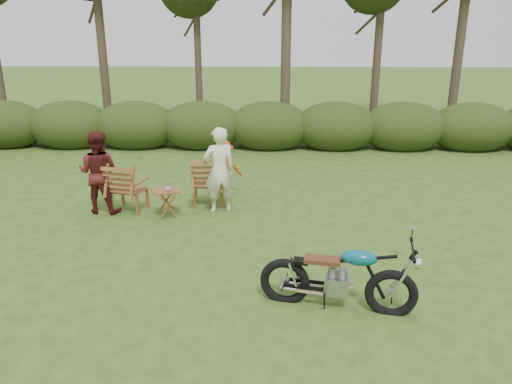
{
  "coord_description": "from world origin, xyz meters",
  "views": [
    {
      "loc": [
        0.02,
        -5.75,
        3.51
      ],
      "look_at": [
        -0.19,
        2.04,
        0.9
      ],
      "focal_mm": 35.0,
      "sensor_mm": 36.0,
      "label": 1
    }
  ],
  "objects_px": {
    "motorcycle": "(336,306)",
    "child": "(224,193)",
    "adult_b": "(102,211)",
    "lawn_chair_right": "(209,204)",
    "adult_a": "(220,211)",
    "side_table": "(167,203)",
    "lawn_chair_left": "(131,210)",
    "cup": "(168,189)"
  },
  "relations": [
    {
      "from": "motorcycle",
      "to": "child",
      "type": "relative_size",
      "value": 1.63
    },
    {
      "from": "motorcycle",
      "to": "adult_b",
      "type": "xyz_separation_m",
      "value": [
        -4.2,
        3.41,
        0.0
      ]
    },
    {
      "from": "lawn_chair_right",
      "to": "adult_a",
      "type": "distance_m",
      "value": 0.5
    },
    {
      "from": "lawn_chair_right",
      "to": "side_table",
      "type": "height_order",
      "value": "side_table"
    },
    {
      "from": "lawn_chair_right",
      "to": "child",
      "type": "xyz_separation_m",
      "value": [
        0.26,
        0.72,
        0.0
      ]
    },
    {
      "from": "child",
      "to": "lawn_chair_right",
      "type": "bearing_deg",
      "value": 67.64
    },
    {
      "from": "motorcycle",
      "to": "child",
      "type": "xyz_separation_m",
      "value": [
        -1.87,
        4.62,
        0.0
      ]
    },
    {
      "from": "adult_b",
      "to": "child",
      "type": "bearing_deg",
      "value": -147.29
    },
    {
      "from": "motorcycle",
      "to": "child",
      "type": "bearing_deg",
      "value": 123.83
    },
    {
      "from": "lawn_chair_left",
      "to": "adult_a",
      "type": "bearing_deg",
      "value": -168.09
    },
    {
      "from": "adult_a",
      "to": "child",
      "type": "height_order",
      "value": "adult_a"
    },
    {
      "from": "lawn_chair_right",
      "to": "adult_a",
      "type": "bearing_deg",
      "value": 119.33
    },
    {
      "from": "motorcycle",
      "to": "adult_b",
      "type": "height_order",
      "value": "adult_b"
    },
    {
      "from": "lawn_chair_right",
      "to": "child",
      "type": "bearing_deg",
      "value": -114.04
    },
    {
      "from": "motorcycle",
      "to": "adult_b",
      "type": "relative_size",
      "value": 1.18
    },
    {
      "from": "motorcycle",
      "to": "lawn_chair_right",
      "type": "relative_size",
      "value": 1.86
    },
    {
      "from": "side_table",
      "to": "adult_b",
      "type": "xyz_separation_m",
      "value": [
        -1.35,
        0.2,
        -0.26
      ]
    },
    {
      "from": "motorcycle",
      "to": "lawn_chair_left",
      "type": "relative_size",
      "value": 1.92
    },
    {
      "from": "lawn_chair_right",
      "to": "adult_a",
      "type": "xyz_separation_m",
      "value": [
        0.27,
        -0.41,
        0.0
      ]
    },
    {
      "from": "lawn_chair_right",
      "to": "side_table",
      "type": "distance_m",
      "value": 1.03
    },
    {
      "from": "cup",
      "to": "adult_a",
      "type": "xyz_separation_m",
      "value": [
        0.95,
        0.33,
        -0.57
      ]
    },
    {
      "from": "motorcycle",
      "to": "cup",
      "type": "relative_size",
      "value": 17.56
    },
    {
      "from": "cup",
      "to": "adult_a",
      "type": "distance_m",
      "value": 1.15
    },
    {
      "from": "lawn_chair_right",
      "to": "motorcycle",
      "type": "bearing_deg",
      "value": 114.41
    },
    {
      "from": "side_table",
      "to": "adult_b",
      "type": "height_order",
      "value": "adult_b"
    },
    {
      "from": "cup",
      "to": "child",
      "type": "xyz_separation_m",
      "value": [
        0.93,
        1.46,
        -0.57
      ]
    },
    {
      "from": "adult_a",
      "to": "child",
      "type": "distance_m",
      "value": 1.13
    },
    {
      "from": "side_table",
      "to": "adult_a",
      "type": "bearing_deg",
      "value": 15.84
    },
    {
      "from": "side_table",
      "to": "cup",
      "type": "distance_m",
      "value": 0.31
    },
    {
      "from": "lawn_chair_right",
      "to": "adult_b",
      "type": "distance_m",
      "value": 2.12
    },
    {
      "from": "lawn_chair_right",
      "to": "child",
      "type": "distance_m",
      "value": 0.76
    },
    {
      "from": "side_table",
      "to": "cup",
      "type": "xyz_separation_m",
      "value": [
        0.04,
        -0.05,
        0.31
      ]
    },
    {
      "from": "lawn_chair_right",
      "to": "side_table",
      "type": "relative_size",
      "value": 1.97
    },
    {
      "from": "adult_b",
      "to": "adult_a",
      "type": "bearing_deg",
      "value": -172.88
    },
    {
      "from": "lawn_chair_right",
      "to": "child",
      "type": "relative_size",
      "value": 0.88
    },
    {
      "from": "lawn_chair_left",
      "to": "adult_b",
      "type": "relative_size",
      "value": 0.62
    },
    {
      "from": "motorcycle",
      "to": "cup",
      "type": "xyz_separation_m",
      "value": [
        -2.81,
        3.16,
        0.57
      ]
    },
    {
      "from": "cup",
      "to": "child",
      "type": "distance_m",
      "value": 1.83
    },
    {
      "from": "side_table",
      "to": "cup",
      "type": "relative_size",
      "value": 4.81
    },
    {
      "from": "lawn_chair_right",
      "to": "adult_b",
      "type": "height_order",
      "value": "adult_b"
    },
    {
      "from": "child",
      "to": "side_table",
      "type": "bearing_deg",
      "value": 52.86
    },
    {
      "from": "cup",
      "to": "adult_a",
      "type": "relative_size",
      "value": 0.06
    }
  ]
}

